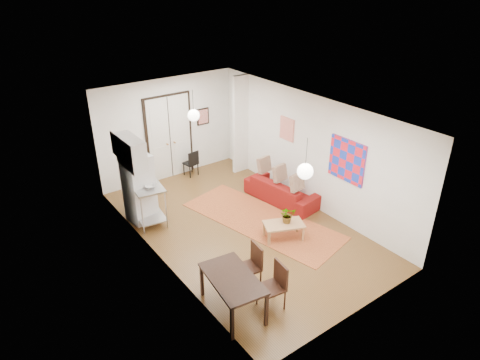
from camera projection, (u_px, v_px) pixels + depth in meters
floor at (241, 227)px, 10.25m from camera, size 7.00×7.00×0.00m
ceiling at (241, 110)px, 8.94m from camera, size 4.20×7.00×0.02m
wall_back at (168, 129)px, 12.12m from camera, size 4.20×0.02×2.90m
wall_front at (365, 247)px, 7.07m from camera, size 4.20×0.02×2.90m
wall_left at (155, 199)px, 8.49m from camera, size 0.02×7.00×2.90m
wall_right at (308, 151)px, 10.69m from camera, size 0.02×7.00×2.90m
double_doors at (169, 138)px, 12.20m from camera, size 1.44×0.06×2.50m
stub_partition at (240, 125)px, 12.40m from camera, size 0.50×0.10×2.90m
wall_cabinet at (131, 152)px, 9.47m from camera, size 0.35×1.00×0.70m
painting_popart at (347, 160)px, 9.69m from camera, size 0.05×1.00×1.00m
painting_abstract at (287, 129)px, 11.10m from camera, size 0.05×0.50×0.60m
poster_back at (203, 117)px, 12.63m from camera, size 0.40×0.03×0.50m
print_left at (116, 145)px, 9.73m from camera, size 0.03×0.44×0.54m
pendant_back at (194, 115)px, 10.68m from camera, size 0.30×0.30×0.80m
pendant_front at (305, 171)px, 7.79m from camera, size 0.30×0.30×0.80m
kilim_rug at (262, 220)px, 10.49m from camera, size 2.40×4.31×0.01m
sofa at (282, 190)px, 11.25m from camera, size 1.09×2.15×0.60m
coffee_table at (284, 226)px, 9.66m from camera, size 1.02×0.81×0.40m
potted_plant at (288, 215)px, 9.60m from camera, size 0.44×0.42×0.39m
kitchen_counter at (146, 195)px, 10.28m from camera, size 0.83×1.38×1.00m
bowl at (150, 186)px, 9.90m from camera, size 0.31×0.31×0.06m
soap_bottle at (138, 176)px, 10.23m from camera, size 0.12×0.12×0.21m
fridge at (139, 188)px, 10.18m from camera, size 0.68×0.68×1.70m
dining_table at (232, 281)px, 7.50m from camera, size 0.92×1.41×0.73m
dining_chair_near at (245, 262)px, 8.19m from camera, size 0.48×0.64×0.91m
dining_chair_far at (268, 281)px, 7.69m from camera, size 0.48×0.64×0.91m
black_side_chair at (189, 160)px, 12.61m from camera, size 0.40×0.41×0.79m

